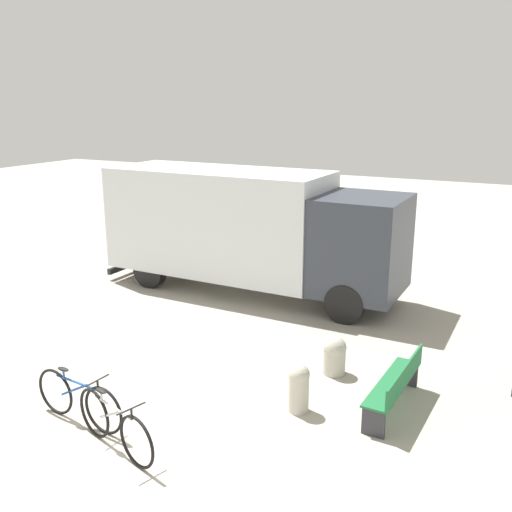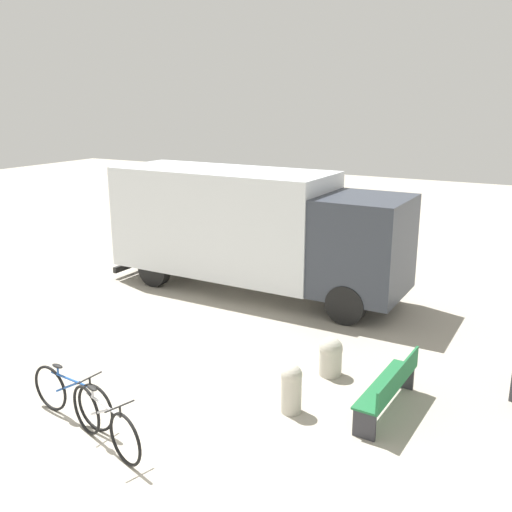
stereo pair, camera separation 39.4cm
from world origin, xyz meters
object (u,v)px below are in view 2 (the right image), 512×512
Objects in this scene: delivery_truck at (251,226)px; bicycle_near at (72,396)px; bicycle_middle at (105,422)px; bollard_far_bench at (331,355)px; park_bench at (391,386)px; bollard_near_bench at (291,387)px.

delivery_truck reaches higher than bicycle_near.
bicycle_middle is at bearing -76.17° from delivery_truck.
bollard_far_bench is (1.91, 3.56, -0.03)m from bicycle_middle.
bicycle_middle is 2.44× the size of bollard_far_bench.
bicycle_middle reaches higher than park_bench.
bicycle_middle is at bearing 134.81° from park_bench.
park_bench is (4.79, -4.11, -1.21)m from delivery_truck.
bollard_far_bench is at bearing 78.34° from bicycle_middle.
bicycle_near is 3.32m from bollard_near_bench.
bollard_far_bench is (0.07, 1.46, -0.06)m from bollard_near_bench.
bollard_near_bench is 1.13× the size of bollard_far_bench.
park_bench reaches higher than bollard_far_bench.
bollard_near_bench reaches higher than park_bench.
bicycle_middle reaches higher than bollard_far_bench.
bicycle_middle is (0.94, -0.31, 0.00)m from bicycle_near.
bicycle_near is (0.66, -6.64, -1.27)m from delivery_truck.
park_bench is 2.36× the size of bollard_near_bench.
bollard_near_bench is at bearing -92.77° from bollard_far_bench.
bicycle_near is (-4.13, -2.53, -0.06)m from park_bench.
bicycle_near is 4.33m from bollard_far_bench.
bicycle_middle is at bearing -13.04° from bicycle_near.
bollard_far_bench is at bearing 63.35° from park_bench.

